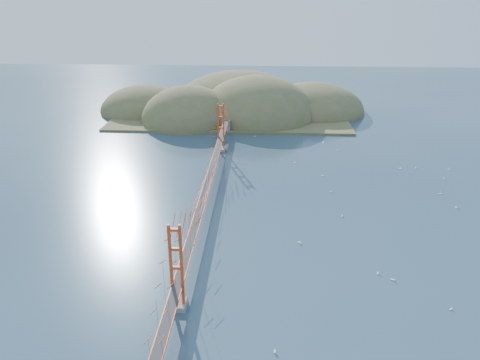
{
  "coord_description": "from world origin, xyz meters",
  "views": [
    {
      "loc": [
        10.19,
        -77.55,
        37.4
      ],
      "look_at": [
        6.15,
        0.0,
        4.9
      ],
      "focal_mm": 35.0,
      "sensor_mm": 36.0,
      "label": 1
    }
  ],
  "objects_px": {
    "sailboat_0": "(378,273)",
    "sailboat_1": "(323,175)",
    "sailboat_2": "(393,279)",
    "bridge": "(206,168)"
  },
  "relations": [
    {
      "from": "bridge",
      "to": "sailboat_0",
      "type": "distance_m",
      "value": 34.85
    },
    {
      "from": "sailboat_2",
      "to": "sailboat_0",
      "type": "bearing_deg",
      "value": 138.04
    },
    {
      "from": "sailboat_0",
      "to": "sailboat_2",
      "type": "relative_size",
      "value": 0.81
    },
    {
      "from": "sailboat_0",
      "to": "sailboat_2",
      "type": "distance_m",
      "value": 2.28
    },
    {
      "from": "bridge",
      "to": "sailboat_2",
      "type": "relative_size",
      "value": 132.46
    },
    {
      "from": "sailboat_0",
      "to": "sailboat_2",
      "type": "height_order",
      "value": "sailboat_2"
    },
    {
      "from": "bridge",
      "to": "sailboat_1",
      "type": "height_order",
      "value": "bridge"
    },
    {
      "from": "sailboat_2",
      "to": "sailboat_1",
      "type": "bearing_deg",
      "value": 98.28
    },
    {
      "from": "sailboat_0",
      "to": "sailboat_1",
      "type": "height_order",
      "value": "sailboat_1"
    },
    {
      "from": "bridge",
      "to": "sailboat_0",
      "type": "height_order",
      "value": "bridge"
    }
  ]
}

